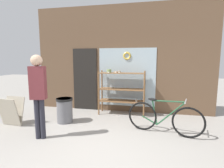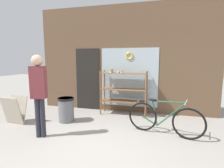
% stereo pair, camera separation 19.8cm
% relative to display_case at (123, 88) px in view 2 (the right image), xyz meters
% --- Properties ---
extents(ground_plane, '(30.00, 30.00, 0.00)m').
position_rel_display_case_xyz_m(ground_plane, '(-0.07, -2.46, -0.85)').
color(ground_plane, gray).
extents(storefront_facade, '(5.86, 0.13, 3.47)m').
position_rel_display_case_xyz_m(storefront_facade, '(-0.10, 0.36, 0.85)').
color(storefront_facade, brown).
rests_on(storefront_facade, ground_plane).
extents(display_case, '(1.44, 0.46, 1.43)m').
position_rel_display_case_xyz_m(display_case, '(0.00, 0.00, 0.00)').
color(display_case, brown).
rests_on(display_case, ground_plane).
extents(bicycle, '(1.70, 0.57, 0.84)m').
position_rel_display_case_xyz_m(bicycle, '(1.21, -1.27, -0.47)').
color(bicycle, black).
rests_on(bicycle, ground_plane).
extents(sandwich_board, '(0.63, 0.43, 0.74)m').
position_rel_display_case_xyz_m(sandwich_board, '(-2.68, -1.56, -0.47)').
color(sandwich_board, '#B2A893').
rests_on(sandwich_board, ground_plane).
extents(pedestrian, '(0.36, 0.26, 1.83)m').
position_rel_display_case_xyz_m(pedestrian, '(-1.46, -2.10, 0.25)').
color(pedestrian, '#282833').
rests_on(pedestrian, ground_plane).
extents(trash_bin, '(0.45, 0.45, 0.68)m').
position_rel_display_case_xyz_m(trash_bin, '(-1.41, -1.05, -0.48)').
color(trash_bin, slate).
rests_on(trash_bin, ground_plane).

